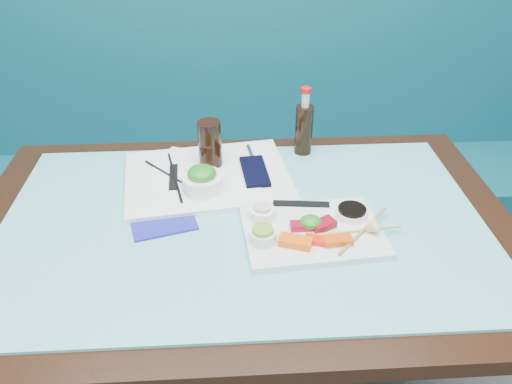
{
  "coord_description": "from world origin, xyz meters",
  "views": [
    {
      "loc": [
        -0.03,
        0.44,
        1.53
      ],
      "look_at": [
        0.04,
        1.52,
        0.8
      ],
      "focal_mm": 35.0,
      "sensor_mm": 36.0,
      "label": 1
    }
  ],
  "objects": [
    {
      "name": "lemon_wedge",
      "position": [
        0.31,
        1.35,
        0.79
      ],
      "size": [
        0.05,
        0.05,
        0.04
      ],
      "primitive_type": "cone",
      "rotation": [
        1.57,
        0.0,
        0.46
      ],
      "color": "#DDC169",
      "rests_on": "sashimi_plate"
    },
    {
      "name": "cola_bottle_cap",
      "position": [
        0.2,
        1.79,
        0.96
      ],
      "size": [
        0.03,
        0.03,
        0.01
      ],
      "primitive_type": "cylinder",
      "rotation": [
        0.0,
        0.0,
        -0.06
      ],
      "color": "red",
      "rests_on": "cola_bottle_neck"
    },
    {
      "name": "salmon_mid",
      "position": [
        0.17,
        1.33,
        0.78
      ],
      "size": [
        0.06,
        0.04,
        0.01
      ],
      "primitive_type": "cube",
      "rotation": [
        0.0,
        0.0,
        -0.31
      ],
      "color": "#F81F09",
      "rests_on": "sashimi_plate"
    },
    {
      "name": "cola_glass",
      "position": [
        -0.08,
        1.7,
        0.84
      ],
      "size": [
        0.07,
        0.07,
        0.14
      ],
      "primitive_type": "cylinder",
      "rotation": [
        0.0,
        0.0,
        -0.07
      ],
      "color": "black",
      "rests_on": "serving_tray"
    },
    {
      "name": "glass_top",
      "position": [
        0.0,
        1.45,
        0.75
      ],
      "size": [
        1.22,
        0.76,
        0.01
      ],
      "primitive_type": "cube",
      "color": "#66C5CC",
      "rests_on": "dining_table"
    },
    {
      "name": "paper_placemat",
      "position": [
        -0.09,
        1.65,
        0.78
      ],
      "size": [
        0.39,
        0.34,
        0.0
      ],
      "primitive_type": "cube",
      "rotation": [
        0.0,
        0.0,
        -0.36
      ],
      "color": "white",
      "rests_on": "serving_tray"
    },
    {
      "name": "seaweed_bowl",
      "position": [
        -0.1,
        1.57,
        0.8
      ],
      "size": [
        0.13,
        0.13,
        0.04
      ],
      "primitive_type": "cylinder",
      "rotation": [
        0.0,
        0.0,
        -0.17
      ],
      "color": "white",
      "rests_on": "serving_tray"
    },
    {
      "name": "tray_sleeve",
      "position": [
        -0.19,
        1.64,
        0.78
      ],
      "size": [
        0.03,
        0.14,
        0.0
      ],
      "primitive_type": "cube",
      "rotation": [
        0.0,
        0.0,
        0.06
      ],
      "color": "black",
      "rests_on": "serving_tray"
    },
    {
      "name": "seaweed_garnish",
      "position": [
        0.16,
        1.39,
        0.79
      ],
      "size": [
        0.07,
        0.07,
        0.03
      ],
      "primitive_type": "ellipsoid",
      "rotation": [
        0.0,
        0.0,
        -0.35
      ],
      "color": "#29771B",
      "rests_on": "sashimi_plate"
    },
    {
      "name": "tuna_right",
      "position": [
        0.19,
        1.39,
        0.78
      ],
      "size": [
        0.07,
        0.06,
        0.02
      ],
      "primitive_type": "cube",
      "rotation": [
        0.0,
        0.0,
        0.51
      ],
      "color": "maroon",
      "rests_on": "sashimi_plate"
    },
    {
      "name": "tuna_left",
      "position": [
        0.14,
        1.39,
        0.78
      ],
      "size": [
        0.05,
        0.03,
        0.02
      ],
      "primitive_type": "cube",
      "rotation": [
        0.0,
        0.0,
        0.02
      ],
      "color": "maroon",
      "rests_on": "sashimi_plate"
    },
    {
      "name": "dining_table",
      "position": [
        0.0,
        1.45,
        0.67
      ],
      "size": [
        1.4,
        0.9,
        0.75
      ],
      "color": "black",
      "rests_on": "ground"
    },
    {
      "name": "chopstick_sleeve",
      "position": [
        0.15,
        1.49,
        0.78
      ],
      "size": [
        0.15,
        0.04,
        0.0
      ],
      "primitive_type": "cube",
      "rotation": [
        0.0,
        0.0,
        -0.11
      ],
      "color": "black",
      "rests_on": "sashimi_plate"
    },
    {
      "name": "cola_bottle_neck",
      "position": [
        0.2,
        1.79,
        0.93
      ],
      "size": [
        0.03,
        0.03,
        0.05
      ],
      "primitive_type": "cylinder",
      "rotation": [
        0.0,
        0.0,
        0.2
      ],
      "color": "silver",
      "rests_on": "cola_bottle_body"
    },
    {
      "name": "serving_tray",
      "position": [
        -0.09,
        1.65,
        0.77
      ],
      "size": [
        0.5,
        0.4,
        0.02
      ],
      "primitive_type": "cube",
      "rotation": [
        0.0,
        0.0,
        0.14
      ],
      "color": "white",
      "rests_on": "glass_top"
    },
    {
      "name": "seaweed_salad",
      "position": [
        -0.1,
        1.57,
        0.83
      ],
      "size": [
        0.1,
        0.1,
        0.04
      ],
      "primitive_type": "ellipsoid",
      "rotation": [
        0.0,
        0.0,
        -0.41
      ],
      "color": "#267C1C",
      "rests_on": "seaweed_bowl"
    },
    {
      "name": "black_chopstick_b",
      "position": [
        -0.18,
        1.64,
        0.78
      ],
      "size": [
        0.06,
        0.26,
        0.01
      ],
      "primitive_type": "cylinder",
      "rotation": [
        1.57,
        0.0,
        0.21
      ],
      "color": "black",
      "rests_on": "serving_tray"
    },
    {
      "name": "wooden_chopstick_b",
      "position": [
        0.29,
        1.37,
        0.78
      ],
      "size": [
        0.16,
        0.17,
        0.01
      ],
      "primitive_type": "cylinder",
      "rotation": [
        1.57,
        0.0,
        -0.73
      ],
      "color": "#A7754E",
      "rests_on": "sashimi_plate"
    },
    {
      "name": "soy_dish",
      "position": [
        0.27,
        1.43,
        0.78
      ],
      "size": [
        0.1,
        0.1,
        0.02
      ],
      "primitive_type": "cylinder",
      "rotation": [
        0.0,
        0.0,
        -0.29
      ],
      "color": "white",
      "rests_on": "sashimi_plate"
    },
    {
      "name": "navy_pouch",
      "position": [
        0.04,
        1.65,
        0.78
      ],
      "size": [
        0.08,
        0.16,
        0.01
      ],
      "primitive_type": "cube",
      "rotation": [
        0.0,
        0.0,
        0.1
      ],
      "color": "black",
      "rests_on": "serving_tray"
    },
    {
      "name": "soy_fill",
      "position": [
        0.27,
        1.43,
        0.79
      ],
      "size": [
        0.09,
        0.09,
        0.01
      ],
      "primitive_type": "cylinder",
      "rotation": [
        0.0,
        0.0,
        0.41
      ],
      "color": "black",
      "rests_on": "soy_dish"
    },
    {
      "name": "ramekin_ginger",
      "position": [
        0.05,
        1.44,
        0.79
      ],
      "size": [
        0.07,
        0.07,
        0.03
      ],
      "primitive_type": "cylinder",
      "rotation": [
        0.0,
        0.0,
        -0.04
      ],
      "color": "white",
      "rests_on": "sashimi_plate"
    },
    {
      "name": "fork",
      "position": [
        0.04,
        1.75,
        0.78
      ],
      "size": [
        0.02,
        0.1,
        0.01
      ],
      "primitive_type": "cylinder",
      "rotation": [
        1.57,
        0.0,
        0.14
      ],
      "color": "silver",
      "rests_on": "serving_tray"
    },
    {
      "name": "sashimi_plate",
      "position": [
        0.17,
        1.38,
        0.77
      ],
      "size": [
        0.35,
        0.27,
        0.02
      ],
      "primitive_type": "cube",
      "rotation": [
        0.0,
        0.0,
        0.09
      ],
      "color": "white",
      "rests_on": "glass_top"
    },
    {
      "name": "ginger_fill",
      "position": [
        0.05,
        1.44,
        0.81
      ],
      "size": [
        0.05,
        0.05,
        0.01
      ],
      "primitive_type": "cylinder",
      "rotation": [
        0.0,
        0.0,
        0.14
      ],
      "color": "beige",
      "rests_on": "ramekin_ginger"
    },
    {
      "name": "salmon_right",
      "position": [
        0.22,
        1.33,
        0.78
      ],
      "size": [
        0.07,
        0.04,
        0.02
      ],
      "primitive_type": "cube",
      "rotation": [
        0.0,
        0.0,
        0.09
      ],
      "color": "#E44D09",
      "rests_on": "sashimi_plate"
    },
    {
      "name": "cola_bottle_body",
      "position": [
        0.2,
        1.79,
        0.83
      ],
      "size": [
        0.06,
        0.06,
        0.15
      ],
      "primitive_type": "cylinder",
      "rotation": [
        0.0,
        0.0,
        0.04
      ],
      "color": "black",
      "rests_on": "glass_top"
    },
    {
      "name": "wooden_chopstick_a",
      "position": [
        0.28,
        1.37,
        0.78
      ],
      "size": [
        0.21,
        0.03,
        0.01
      ],
      "primitive_type": "cylinder",
      "rotation": [
        1.57,
        0.0,
        -1.47
      ],
      "color": "tan",
      "rests_on": "sashimi_plate"
    },
    {
      "name": "black_chopstick_a",
      "position": [
        -0.19,
        1.64,
        0.78
      ],
      "size": [
        0.17,
        0.18,
        0.01
      ],
      "primitive_type": "cylinder",
      "rotation": [
        1.57,
        0.0,
        0.75
      ],
      "color": "black",
      "rests_on": "serving_tray"
    },
    {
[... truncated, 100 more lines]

